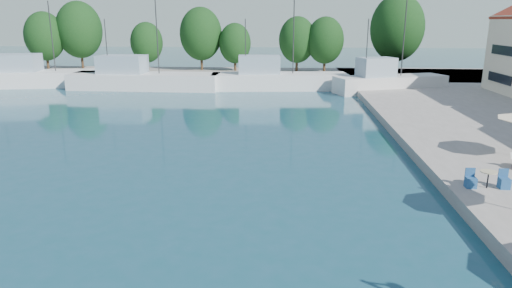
# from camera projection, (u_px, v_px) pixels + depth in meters

# --- Properties ---
(quay_far) EXTENTS (90.00, 16.00, 0.60)m
(quay_far) POSITION_uv_depth(u_px,v_px,m) (240.00, 75.00, 62.93)
(quay_far) COLOR gray
(quay_far) RESTS_ON ground
(hill_west) EXTENTS (180.00, 40.00, 16.00)m
(hill_west) POSITION_uv_depth(u_px,v_px,m) (205.00, 19.00, 152.00)
(hill_west) COLOR gray
(hill_west) RESTS_ON ground
(hill_east) EXTENTS (140.00, 40.00, 12.00)m
(hill_east) POSITION_uv_depth(u_px,v_px,m) (404.00, 25.00, 166.66)
(hill_east) COLOR gray
(hill_east) RESTS_ON ground
(trawler_01) EXTENTS (19.24, 8.42, 10.20)m
(trawler_01) POSITION_uv_depth(u_px,v_px,m) (36.00, 77.00, 54.30)
(trawler_01) COLOR white
(trawler_01) RESTS_ON ground
(trawler_02) EXTENTS (17.04, 4.74, 10.20)m
(trawler_02) POSITION_uv_depth(u_px,v_px,m) (141.00, 80.00, 52.12)
(trawler_02) COLOR silver
(trawler_02) RESTS_ON ground
(trawler_03) EXTENTS (15.66, 5.45, 10.20)m
(trawler_03) POSITION_uv_depth(u_px,v_px,m) (276.00, 80.00, 51.98)
(trawler_03) COLOR white
(trawler_03) RESTS_ON ground
(trawler_04) EXTENTS (12.75, 7.26, 10.20)m
(trawler_04) POSITION_uv_depth(u_px,v_px,m) (388.00, 83.00, 49.57)
(trawler_04) COLOR silver
(trawler_04) RESTS_ON ground
(tree_01) EXTENTS (5.62, 5.62, 8.31)m
(tree_01) POSITION_uv_depth(u_px,v_px,m) (45.00, 36.00, 66.17)
(tree_01) COLOR #3F2B19
(tree_01) RESTS_ON quay_far
(tree_02) EXTENTS (6.64, 6.64, 9.82)m
(tree_02) POSITION_uv_depth(u_px,v_px,m) (79.00, 30.00, 67.44)
(tree_02) COLOR #3F2B19
(tree_02) RESTS_ON quay_far
(tree_03) EXTENTS (4.62, 4.62, 6.84)m
(tree_03) POSITION_uv_depth(u_px,v_px,m) (147.00, 42.00, 65.82)
(tree_03) COLOR #3F2B19
(tree_03) RESTS_ON quay_far
(tree_04) EXTENTS (6.02, 6.02, 8.91)m
(tree_04) POSITION_uv_depth(u_px,v_px,m) (201.00, 34.00, 65.28)
(tree_04) COLOR #3F2B19
(tree_04) RESTS_ON quay_far
(tree_05) EXTENTS (4.54, 4.54, 6.71)m
(tree_05) POSITION_uv_depth(u_px,v_px,m) (235.00, 43.00, 64.80)
(tree_05) COLOR #3F2B19
(tree_05) RESTS_ON quay_far
(tree_06) EXTENTS (5.14, 5.14, 7.61)m
(tree_06) POSITION_uv_depth(u_px,v_px,m) (297.00, 40.00, 63.78)
(tree_06) COLOR #3F2B19
(tree_06) RESTS_ON quay_far
(tree_07) EXTENTS (5.11, 5.11, 7.57)m
(tree_07) POSITION_uv_depth(u_px,v_px,m) (325.00, 40.00, 62.75)
(tree_07) COLOR #3F2B19
(tree_07) RESTS_ON quay_far
(tree_08) EXTENTS (7.08, 7.08, 10.48)m
(tree_08) POSITION_uv_depth(u_px,v_px,m) (397.00, 28.00, 60.71)
(tree_08) COLOR #3F2B19
(tree_08) RESTS_ON quay_far
(cafe_table_02) EXTENTS (1.82, 0.70, 0.76)m
(cafe_table_02) POSITION_uv_depth(u_px,v_px,m) (487.00, 182.00, 19.70)
(cafe_table_02) COLOR black
(cafe_table_02) RESTS_ON quay_right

